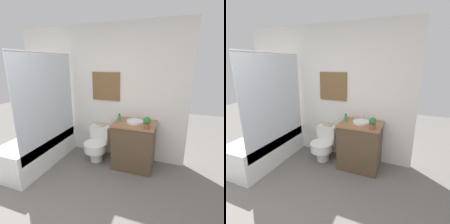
{
  "view_description": "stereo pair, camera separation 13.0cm",
  "coord_description": "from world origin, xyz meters",
  "views": [
    {
      "loc": [
        1.41,
        -0.8,
        1.81
      ],
      "look_at": [
        0.46,
        1.84,
        1.03
      ],
      "focal_mm": 28.0,
      "sensor_mm": 36.0,
      "label": 1
    },
    {
      "loc": [
        1.53,
        -0.75,
        1.81
      ],
      "look_at": [
        0.46,
        1.84,
        1.03
      ],
      "focal_mm": 28.0,
      "sensor_mm": 36.0,
      "label": 2
    }
  ],
  "objects": [
    {
      "name": "potted_plant",
      "position": [
        1.05,
        1.82,
        0.92
      ],
      "size": [
        0.11,
        0.11,
        0.18
      ],
      "color": "brown",
      "rests_on": "vanity"
    },
    {
      "name": "toilet",
      "position": [
        0.11,
        1.99,
        0.32
      ],
      "size": [
        0.42,
        0.57,
        0.63
      ],
      "color": "white",
      "rests_on": "ground_plane"
    },
    {
      "name": "shower_area",
      "position": [
        -0.85,
        1.53,
        0.31
      ],
      "size": [
        0.63,
        1.51,
        1.98
      ],
      "color": "white",
      "rests_on": "ground_plane"
    },
    {
      "name": "book_on_tank",
      "position": [
        0.11,
        2.14,
        0.64
      ],
      "size": [
        0.17,
        0.1,
        0.02
      ],
      "color": "beige",
      "rests_on": "toilet"
    },
    {
      "name": "sink",
      "position": [
        0.82,
        2.02,
        0.84
      ],
      "size": [
        0.29,
        0.32,
        0.13
      ],
      "color": "white",
      "rests_on": "vanity"
    },
    {
      "name": "soap_bottle",
      "position": [
        0.53,
        2.02,
        0.88
      ],
      "size": [
        0.05,
        0.05,
        0.13
      ],
      "color": "green",
      "rests_on": "vanity"
    },
    {
      "name": "wall_back",
      "position": [
        0.0,
        2.31,
        1.25
      ],
      "size": [
        3.36,
        0.07,
        2.5
      ],
      "color": "white",
      "rests_on": "ground_plane"
    },
    {
      "name": "vanity",
      "position": [
        0.82,
        1.99,
        0.41
      ],
      "size": [
        0.72,
        0.55,
        0.82
      ],
      "color": "brown",
      "rests_on": "ground_plane"
    }
  ]
}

